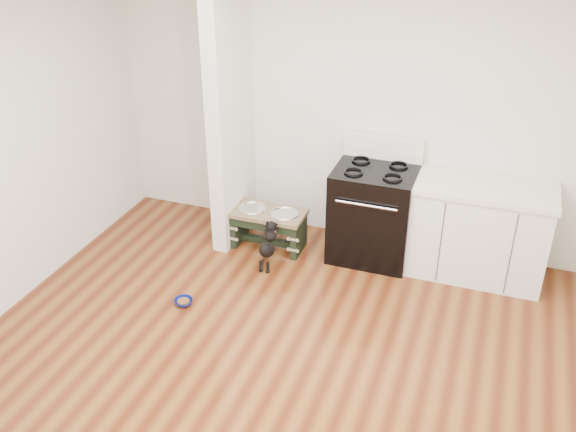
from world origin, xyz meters
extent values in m
plane|color=#4C1F0D|center=(0.00, 0.00, 0.00)|extent=(5.00, 5.00, 0.00)
plane|color=silver|center=(0.00, 2.50, 1.35)|extent=(5.00, 0.00, 5.00)
plane|color=white|center=(0.00, 0.00, 2.70)|extent=(5.00, 5.00, 0.00)
cube|color=silver|center=(-1.18, 2.10, 1.35)|extent=(0.15, 0.80, 2.70)
cube|color=black|center=(0.25, 2.15, 0.46)|extent=(0.76, 0.65, 0.92)
cube|color=black|center=(0.25, 1.84, 0.40)|extent=(0.58, 0.02, 0.50)
cylinder|color=silver|center=(0.25, 1.80, 0.72)|extent=(0.56, 0.02, 0.02)
cube|color=white|center=(0.25, 2.43, 1.03)|extent=(0.76, 0.08, 0.22)
torus|color=black|center=(0.07, 2.01, 0.93)|extent=(0.18, 0.18, 0.02)
torus|color=black|center=(0.43, 2.01, 0.93)|extent=(0.18, 0.18, 0.02)
torus|color=black|center=(0.07, 2.29, 0.93)|extent=(0.18, 0.18, 0.02)
torus|color=black|center=(0.43, 2.29, 0.93)|extent=(0.18, 0.18, 0.02)
cube|color=white|center=(1.23, 2.18, 0.43)|extent=(1.20, 0.60, 0.86)
cube|color=beige|center=(1.23, 2.18, 0.89)|extent=(1.24, 0.64, 0.05)
cube|color=black|center=(1.23, 1.92, 0.05)|extent=(1.20, 0.06, 0.10)
cube|color=black|center=(-1.07, 1.96, 0.18)|extent=(0.06, 0.35, 0.36)
cube|color=black|center=(-0.43, 1.96, 0.18)|extent=(0.06, 0.35, 0.36)
cube|color=black|center=(-0.75, 1.80, 0.31)|extent=(0.58, 0.03, 0.09)
cube|color=black|center=(-0.75, 1.96, 0.06)|extent=(0.58, 0.06, 0.06)
cube|color=brown|center=(-0.75, 1.96, 0.38)|extent=(0.73, 0.39, 0.04)
cylinder|color=silver|center=(-0.92, 1.96, 0.38)|extent=(0.25, 0.25, 0.04)
cylinder|color=silver|center=(-0.58, 1.96, 0.38)|extent=(0.25, 0.25, 0.04)
torus|color=silver|center=(-0.92, 1.96, 0.40)|extent=(0.28, 0.28, 0.02)
torus|color=silver|center=(-0.58, 1.96, 0.40)|extent=(0.28, 0.28, 0.02)
cylinder|color=black|center=(-0.66, 1.52, 0.05)|extent=(0.03, 0.03, 0.11)
cylinder|color=black|center=(-0.59, 1.52, 0.05)|extent=(0.03, 0.03, 0.11)
sphere|color=black|center=(-0.66, 1.51, 0.01)|extent=(0.04, 0.04, 0.04)
sphere|color=black|center=(-0.59, 1.51, 0.01)|extent=(0.04, 0.04, 0.04)
ellipsoid|color=black|center=(-0.62, 1.58, 0.20)|extent=(0.13, 0.29, 0.26)
sphere|color=black|center=(-0.62, 1.68, 0.30)|extent=(0.12, 0.12, 0.12)
sphere|color=black|center=(-0.62, 1.71, 0.38)|extent=(0.10, 0.10, 0.10)
sphere|color=black|center=(-0.66, 1.78, 0.38)|extent=(0.04, 0.04, 0.04)
sphere|color=black|center=(-0.59, 1.78, 0.38)|extent=(0.04, 0.04, 0.04)
cylinder|color=black|center=(-0.62, 1.47, 0.11)|extent=(0.02, 0.08, 0.10)
torus|color=#CC3C6F|center=(-0.62, 1.70, 0.34)|extent=(0.10, 0.06, 0.09)
imported|color=navy|center=(-1.10, 0.79, 0.03)|extent=(0.17, 0.17, 0.05)
cylinder|color=#503516|center=(-1.10, 0.79, 0.03)|extent=(0.10, 0.10, 0.02)
camera|label=1|loc=(1.30, -3.19, 3.39)|focal=40.00mm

